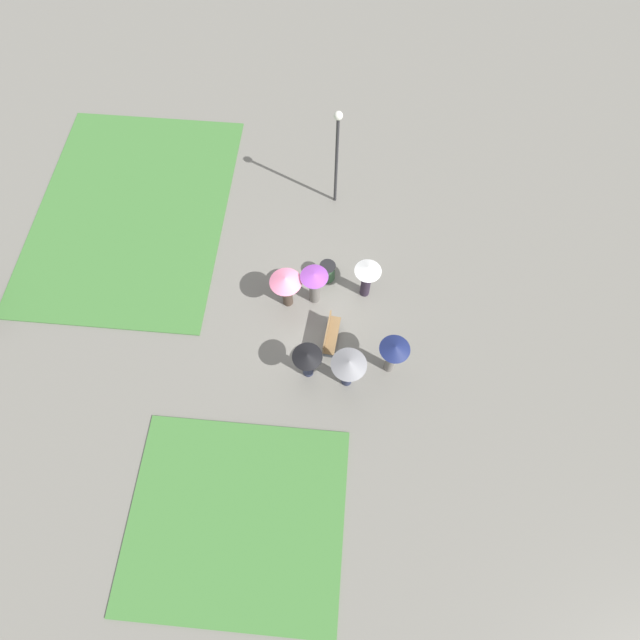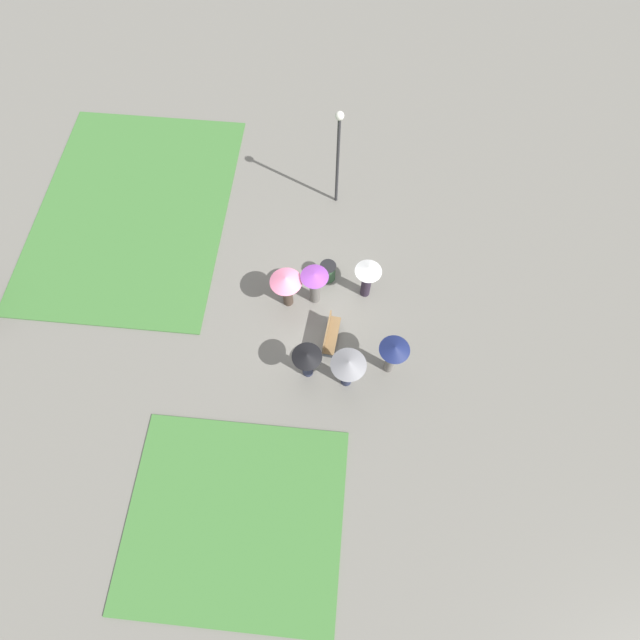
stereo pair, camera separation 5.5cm
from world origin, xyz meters
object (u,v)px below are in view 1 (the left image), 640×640
object	(u,v)px
crowd_person_pink	(286,285)
crowd_person_white	(367,275)
crowd_person_purple	(314,283)
crowd_person_black	(308,360)
park_bench	(330,334)
trash_bin	(327,272)
lamp_post	(337,148)
crowd_person_grey	(349,367)
crowd_person_navy	(393,353)

from	to	relation	value
crowd_person_pink	crowd_person_white	bearing A→B (deg)	-98.15
crowd_person_purple	crowd_person_black	size ratio (longest dim) A/B	1.07
park_bench	trash_bin	distance (m)	2.64
park_bench	crowd_person_pink	distance (m)	2.38
lamp_post	crowd_person_grey	world-z (taller)	lamp_post
lamp_post	trash_bin	size ratio (longest dim) A/B	5.39
crowd_person_grey	crowd_person_purple	size ratio (longest dim) A/B	1.06
crowd_person_purple	trash_bin	bearing A→B (deg)	-46.60
crowd_person_grey	crowd_person_pink	bearing A→B (deg)	-179.95
lamp_post	crowd_person_purple	size ratio (longest dim) A/B	2.48
trash_bin	crowd_person_navy	size ratio (longest dim) A/B	0.43
crowd_person_black	crowd_person_pink	bearing A→B (deg)	154.51
park_bench	crowd_person_navy	size ratio (longest dim) A/B	0.78
park_bench	crowd_person_grey	xyz separation A→B (m)	(-1.55, -0.71, 1.02)
crowd_person_purple	crowd_person_pink	bearing A→B (deg)	78.88
park_bench	lamp_post	world-z (taller)	lamp_post
crowd_person_navy	crowd_person_black	world-z (taller)	crowd_person_navy
lamp_post	crowd_person_white	xyz separation A→B (m)	(-4.36, -1.46, -1.63)
crowd_person_black	crowd_person_navy	bearing A→B (deg)	52.32
crowd_person_purple	crowd_person_black	bearing A→B (deg)	156.61
park_bench	lamp_post	distance (m)	6.90
park_bench	lamp_post	bearing A→B (deg)	8.37
crowd_person_grey	crowd_person_pink	distance (m)	3.82
crowd_person_grey	crowd_person_white	bearing A→B (deg)	133.64
crowd_person_navy	crowd_person_purple	distance (m)	3.85
lamp_post	crowd_person_white	size ratio (longest dim) A/B	2.45
trash_bin	crowd_person_white	world-z (taller)	crowd_person_white
trash_bin	crowd_person_grey	bearing A→B (deg)	-166.34
trash_bin	park_bench	bearing A→B (deg)	-173.41
crowd_person_purple	crowd_person_grey	bearing A→B (deg)	179.77
lamp_post	trash_bin	bearing A→B (deg)	179.81
crowd_person_purple	crowd_person_white	bearing A→B (deg)	-101.22
crowd_person_grey	crowd_person_purple	bearing A→B (deg)	164.85
park_bench	crowd_person_black	xyz separation A→B (m)	(-1.33, 0.67, 0.71)
crowd_person_grey	crowd_person_black	bearing A→B (deg)	-138.16
crowd_person_white	crowd_person_purple	world-z (taller)	crowd_person_white
trash_bin	crowd_person_purple	distance (m)	1.31
trash_bin	lamp_post	bearing A→B (deg)	-0.19
park_bench	crowd_person_grey	world-z (taller)	crowd_person_grey
trash_bin	crowd_person_navy	world-z (taller)	crowd_person_navy
trash_bin	crowd_person_black	distance (m)	4.04
park_bench	trash_bin	size ratio (longest dim) A/B	1.80
crowd_person_pink	crowd_person_black	distance (m)	2.93
crowd_person_white	crowd_person_black	world-z (taller)	crowd_person_white
trash_bin	crowd_person_grey	world-z (taller)	crowd_person_grey
crowd_person_pink	crowd_person_purple	xyz separation A→B (m)	(0.23, -0.99, -0.14)
trash_bin	crowd_person_purple	xyz separation A→B (m)	(-0.98, 0.41, 0.77)
lamp_post	crowd_person_grey	xyz separation A→B (m)	(-7.98, -1.00, -1.46)
crowd_person_white	trash_bin	bearing A→B (deg)	62.34
park_bench	crowd_person_black	distance (m)	1.65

